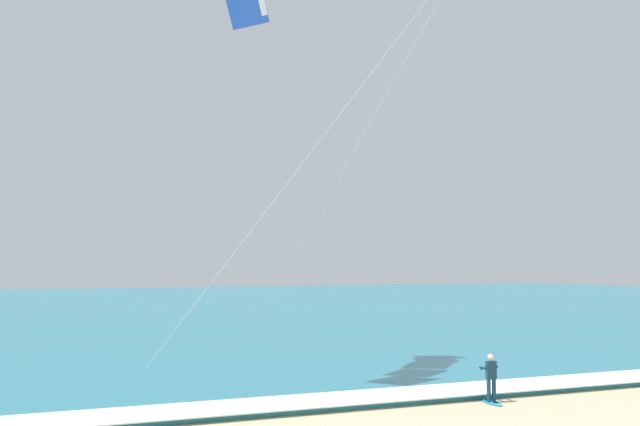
{
  "coord_description": "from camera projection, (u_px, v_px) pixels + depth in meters",
  "views": [
    {
      "loc": [
        -14.59,
        -12.58,
        4.86
      ],
      "look_at": [
        -3.43,
        14.08,
        6.79
      ],
      "focal_mm": 41.96,
      "sensor_mm": 36.0,
      "label": 1
    }
  ],
  "objects": [
    {
      "name": "sea",
      "position": [
        151.0,
        307.0,
        81.39
      ],
      "size": [
        200.0,
        120.0,
        0.2
      ],
      "primitive_type": "cube",
      "color": "teal",
      "rests_on": "ground"
    },
    {
      "name": "surf_foam",
      "position": [
        439.0,
        391.0,
        27.09
      ],
      "size": [
        200.0,
        2.53,
        0.04
      ],
      "primitive_type": "cube",
      "color": "white",
      "rests_on": "sea"
    },
    {
      "name": "kitesurfer",
      "position": [
        491.0,
        376.0,
        26.02
      ],
      "size": [
        0.58,
        0.57,
        1.69
      ],
      "color": "#143347",
      "rests_on": "ground"
    },
    {
      "name": "surfboard",
      "position": [
        492.0,
        402.0,
        25.94
      ],
      "size": [
        0.67,
        1.45,
        0.09
      ],
      "color": "#239EC6",
      "rests_on": "ground"
    }
  ]
}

